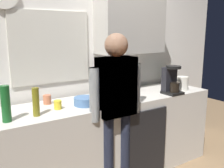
{
  "coord_description": "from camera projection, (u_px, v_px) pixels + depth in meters",
  "views": [
    {
      "loc": [
        -1.33,
        -1.95,
        1.62
      ],
      "look_at": [
        0.12,
        0.25,
        1.07
      ],
      "focal_mm": 40.82,
      "sensor_mm": 36.0,
      "label": 1
    }
  ],
  "objects": [
    {
      "name": "back_wall_assembly",
      "position": [
        87.0,
        54.0,
        2.97
      ],
      "size": [
        4.36,
        0.42,
        2.6
      ],
      "color": "white",
      "rests_on": "ground_plane"
    },
    {
      "name": "coffee_maker",
      "position": [
        171.0,
        81.0,
        2.97
      ],
      "size": [
        0.2,
        0.2,
        0.33
      ],
      "color": "black",
      "rests_on": "kitchen_counter"
    },
    {
      "name": "dishwasher_panel",
      "position": [
        145.0,
        147.0,
        2.72
      ],
      "size": [
        0.56,
        0.02,
        0.81
      ],
      "primitive_type": "cube",
      "color": "black",
      "rests_on": "ground_plane"
    },
    {
      "name": "person_guest",
      "position": [
        116.0,
        102.0,
        2.44
      ],
      "size": [
        0.57,
        0.22,
        1.6
      ],
      "rotation": [
        0.0,
        0.0,
        2.96
      ],
      "color": "#3F4766",
      "rests_on": "ground_plane"
    },
    {
      "name": "storage_canister",
      "position": [
        183.0,
        83.0,
        3.15
      ],
      "size": [
        0.14,
        0.14,
        0.17
      ],
      "primitive_type": "cylinder",
      "color": "silver",
      "rests_on": "kitchen_counter"
    },
    {
      "name": "potted_plant",
      "position": [
        169.0,
        75.0,
        3.49
      ],
      "size": [
        0.15,
        0.15,
        0.23
      ],
      "color": "#9E5638",
      "rests_on": "kitchen_counter"
    },
    {
      "name": "bottle_red_vinegar",
      "position": [
        102.0,
        93.0,
        2.57
      ],
      "size": [
        0.06,
        0.06,
        0.22
      ],
      "primitive_type": "cylinder",
      "color": "maroon",
      "rests_on": "kitchen_counter"
    },
    {
      "name": "cup_yellow_cup",
      "position": [
        58.0,
        105.0,
        2.39
      ],
      "size": [
        0.07,
        0.07,
        0.08
      ],
      "primitive_type": "cylinder",
      "color": "yellow",
      "rests_on": "kitchen_counter"
    },
    {
      "name": "bottle_green_wine",
      "position": [
        6.0,
        104.0,
        2.04
      ],
      "size": [
        0.07,
        0.07,
        0.3
      ],
      "primitive_type": "cylinder",
      "color": "#195923",
      "rests_on": "kitchen_counter"
    },
    {
      "name": "kitchen_counter",
      "position": [
        101.0,
        140.0,
        2.79
      ],
      "size": [
        2.76,
        0.64,
        0.89
      ],
      "primitive_type": "cube",
      "color": "beige",
      "rests_on": "ground_plane"
    },
    {
      "name": "cup_terracotta_mug",
      "position": [
        47.0,
        100.0,
        2.55
      ],
      "size": [
        0.08,
        0.08,
        0.09
      ],
      "primitive_type": "cylinder",
      "color": "#B26647",
      "rests_on": "kitchen_counter"
    },
    {
      "name": "mixing_bowl",
      "position": [
        85.0,
        101.0,
        2.52
      ],
      "size": [
        0.22,
        0.22,
        0.08
      ],
      "primitive_type": "cylinder",
      "color": "#4C72A5",
      "rests_on": "kitchen_counter"
    },
    {
      "name": "bottle_olive_oil",
      "position": [
        36.0,
        102.0,
        2.18
      ],
      "size": [
        0.06,
        0.06,
        0.25
      ],
      "primitive_type": "cylinder",
      "color": "olive",
      "rests_on": "kitchen_counter"
    },
    {
      "name": "person_at_sink",
      "position": [
        116.0,
        102.0,
        2.44
      ],
      "size": [
        0.57,
        0.22,
        1.6
      ],
      "rotation": [
        0.0,
        0.0,
        -0.04
      ],
      "color": "#3F4766",
      "rests_on": "ground_plane"
    }
  ]
}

